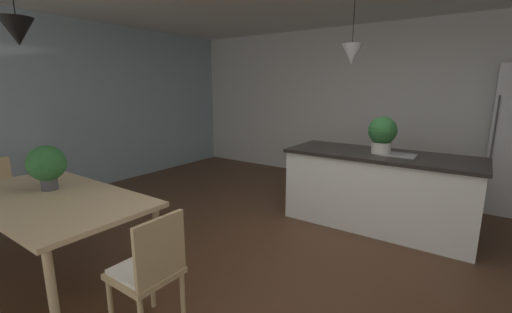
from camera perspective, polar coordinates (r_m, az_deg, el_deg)
ground_plane at (r=3.35m, az=8.15°, el=-18.30°), size 10.00×8.40×0.04m
wall_back_kitchen at (r=6.01m, az=22.92°, el=8.08°), size 10.00×0.12×2.70m
window_wall_left_glazing at (r=5.94m, az=-29.25°, el=7.46°), size 0.06×8.40×2.70m
dining_table at (r=3.45m, az=-32.13°, el=-6.77°), size 1.97×1.00×0.72m
chair_kitchen_end at (r=2.42m, az=-18.06°, el=-18.18°), size 0.40×0.40×0.87m
kitchen_island at (r=4.23m, az=20.44°, el=-5.31°), size 2.15×0.85×0.91m
pendant_over_table at (r=3.14m, az=-36.10°, el=17.20°), size 0.24×0.24×0.73m
pendant_over_island_main at (r=4.19m, az=16.32°, el=16.69°), size 0.25×0.25×0.78m
potted_plant_on_island at (r=4.09m, az=21.11°, el=3.78°), size 0.32×0.32×0.43m
potted_plant_on_table at (r=3.58m, az=-32.62°, el=-1.18°), size 0.33×0.33×0.42m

